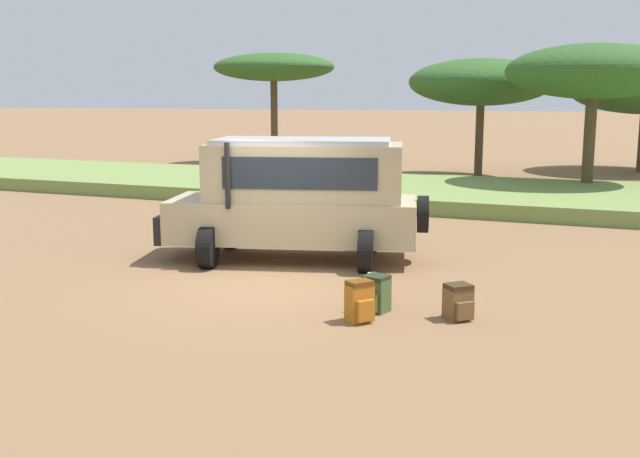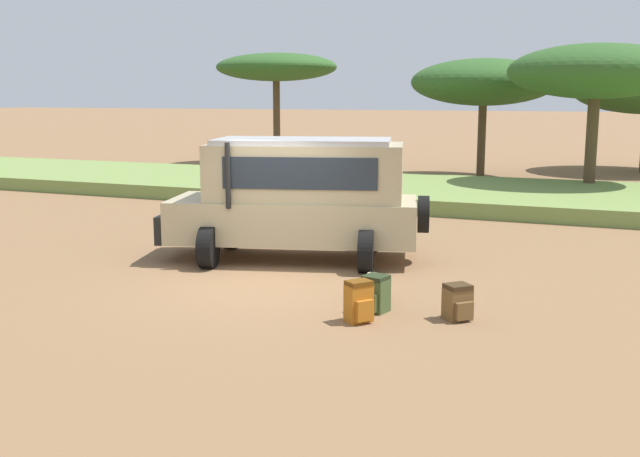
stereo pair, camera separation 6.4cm
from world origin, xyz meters
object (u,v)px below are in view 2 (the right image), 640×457
Objects in this scene: backpack_cluster_center at (458,302)px; backpack_near_rear_wheel at (375,294)px; safari_vehicle at (299,196)px; acacia_tree_centre_back at (596,72)px; duffel_bag_low_black_case at (373,290)px; acacia_tree_left_mid at (484,82)px; acacia_tree_far_left at (276,68)px; backpack_beside_front_wheel at (359,302)px.

backpack_near_rear_wheel is (-1.26, -0.07, 0.02)m from backpack_cluster_center.
acacia_tree_centre_back is at bearing 68.88° from safari_vehicle.
safari_vehicle is 7.39× the size of duffel_bag_low_black_case.
backpack_near_rear_wheel is 0.10× the size of acacia_tree_left_mid.
backpack_cluster_center is 0.72× the size of duffel_bag_low_black_case.
backpack_near_rear_wheel is at bearing -83.90° from acacia_tree_left_mid.
safari_vehicle is at bearing -62.98° from acacia_tree_far_left.
backpack_near_rear_wheel is at bearing -60.78° from acacia_tree_far_left.
backpack_beside_front_wheel is at bearing -81.27° from duffel_bag_low_black_case.
backpack_near_rear_wheel is at bearing 85.50° from backpack_beside_front_wheel.
backpack_near_rear_wheel is at bearing -176.78° from backpack_cluster_center.
backpack_beside_front_wheel is at bearing -94.50° from backpack_near_rear_wheel.
acacia_tree_left_mid reaches higher than duffel_bag_low_black_case.
duffel_bag_low_black_case is 25.23m from acacia_tree_far_left.
safari_vehicle is at bearing -91.71° from acacia_tree_left_mid.
acacia_tree_left_mid is (-1.88, 19.20, 3.63)m from duffel_bag_low_black_case.
backpack_near_rear_wheel is 25.82m from acacia_tree_far_left.
acacia_tree_left_mid is 1.04× the size of acacia_tree_centre_back.
acacia_tree_left_mid is (-3.37, 19.70, 3.54)m from backpack_cluster_center.
acacia_tree_centre_back is (4.36, -4.20, 0.24)m from acacia_tree_left_mid.
acacia_tree_left_mid is at bearing 96.10° from backpack_near_rear_wheel.
safari_vehicle reaches higher than duffel_bag_low_black_case.
acacia_tree_centre_back is at bearing 81.91° from backpack_beside_front_wheel.
acacia_tree_centre_back is at bearing 81.78° from backpack_near_rear_wheel.
acacia_tree_far_left is (-12.38, 22.82, 4.30)m from backpack_beside_front_wheel.
acacia_tree_far_left reaches higher than duffel_bag_low_black_case.
safari_vehicle is 0.97× the size of acacia_tree_centre_back.
backpack_near_rear_wheel is 20.20m from acacia_tree_left_mid.
backpack_cluster_center is 1.57m from duffel_bag_low_black_case.
backpack_near_rear_wheel is (0.05, 0.60, -0.02)m from backpack_beside_front_wheel.
backpack_near_rear_wheel is at bearing -98.22° from acacia_tree_centre_back.
backpack_cluster_center is 26.39m from acacia_tree_far_left.
safari_vehicle reaches higher than backpack_near_rear_wheel.
backpack_beside_front_wheel is 1.16× the size of backpack_cluster_center.
backpack_beside_front_wheel is at bearing -98.09° from acacia_tree_centre_back.
backpack_cluster_center is 20.30m from acacia_tree_left_mid.
backpack_beside_front_wheel is 0.61m from backpack_near_rear_wheel.
acacia_tree_far_left is at bearing 121.72° from backpack_cluster_center.
safari_vehicle is 21.84m from acacia_tree_far_left.
acacia_tree_far_left is at bearing 166.70° from acacia_tree_left_mid.
acacia_tree_centre_back is at bearing 86.34° from backpack_cluster_center.
acacia_tree_far_left is 1.05× the size of acacia_tree_centre_back.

